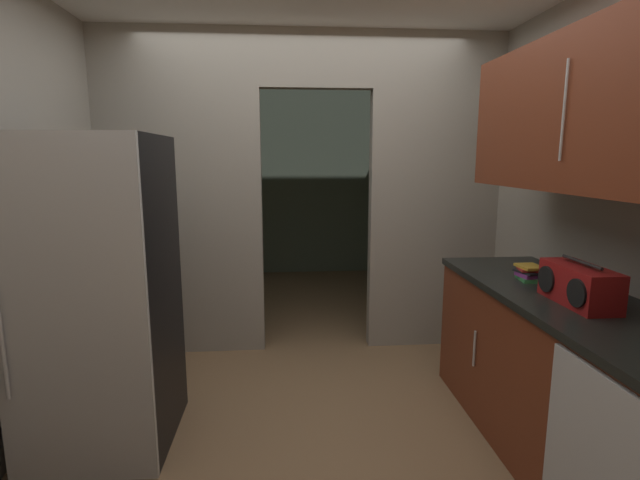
{
  "coord_description": "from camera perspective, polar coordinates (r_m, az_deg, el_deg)",
  "views": [
    {
      "loc": [
        -0.18,
        -2.48,
        1.59
      ],
      "look_at": [
        0.04,
        0.28,
        1.1
      ],
      "focal_mm": 26.38,
      "sensor_mm": 36.0,
      "label": 1
    }
  ],
  "objects": [
    {
      "name": "ground",
      "position": [
        2.95,
        -0.46,
        -22.63
      ],
      "size": [
        20.0,
        20.0,
        0.0
      ],
      "primitive_type": "plane",
      "color": "brown"
    },
    {
      "name": "kitchen_partition",
      "position": [
        3.81,
        -2.39,
        6.3
      ],
      "size": [
        3.2,
        0.12,
        2.56
      ],
      "color": "#9E998C",
      "rests_on": "ground"
    },
    {
      "name": "adjoining_room_shell",
      "position": [
        5.66,
        -2.83,
        6.84
      ],
      "size": [
        3.2,
        2.73,
        2.56
      ],
      "color": "slate",
      "rests_on": "ground"
    },
    {
      "name": "refrigerator",
      "position": [
        2.83,
        -25.19,
        -6.03
      ],
      "size": [
        0.72,
        0.78,
        1.71
      ],
      "color": "black",
      "rests_on": "ground"
    },
    {
      "name": "lower_cabinet_run",
      "position": [
        2.78,
        28.47,
        -15.54
      ],
      "size": [
        0.66,
        2.16,
        0.89
      ],
      "color": "maroon",
      "rests_on": "ground"
    },
    {
      "name": "dishwasher",
      "position": [
        2.2,
        30.04,
        -23.73
      ],
      "size": [
        0.02,
        0.56,
        0.83
      ],
      "color": "#B7BABC",
      "rests_on": "ground"
    },
    {
      "name": "upper_cabinet_counterside",
      "position": [
        2.55,
        31.05,
        13.28
      ],
      "size": [
        0.36,
        1.94,
        0.74
      ],
      "color": "maroon"
    },
    {
      "name": "boombox",
      "position": [
        2.59,
        28.89,
        -4.81
      ],
      "size": [
        0.19,
        0.42,
        0.22
      ],
      "color": "maroon",
      "rests_on": "lower_cabinet_run"
    },
    {
      "name": "book_stack",
      "position": [
        2.97,
        24.0,
        -3.65
      ],
      "size": [
        0.15,
        0.17,
        0.09
      ],
      "color": "#388C47",
      "rests_on": "lower_cabinet_run"
    }
  ]
}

